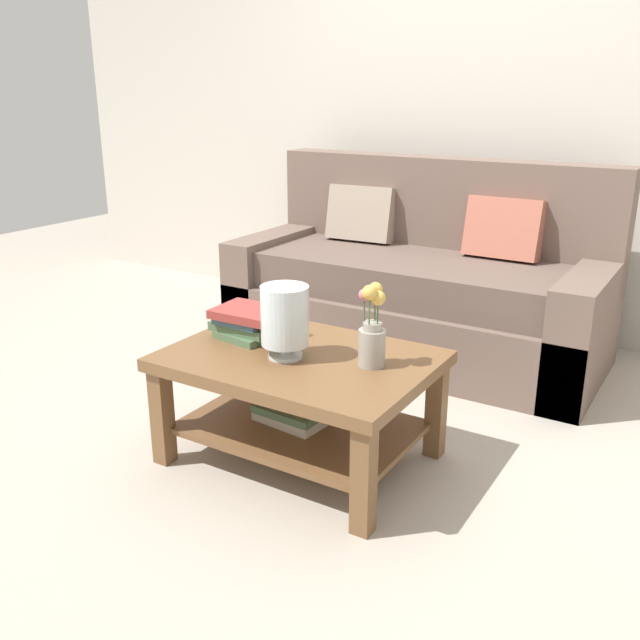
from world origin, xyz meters
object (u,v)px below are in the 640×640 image
at_px(coffee_table, 300,385).
at_px(flower_pitcher, 372,332).
at_px(couch, 420,288).
at_px(book_stack_main, 248,322).
at_px(glass_hurricane_vase, 285,317).

distance_m(coffee_table, flower_pitcher, 0.39).
relative_size(couch, book_stack_main, 6.64).
bearing_deg(flower_pitcher, coffee_table, -170.72).
bearing_deg(couch, coffee_table, -85.78).
height_order(coffee_table, glass_hurricane_vase, glass_hurricane_vase).
relative_size(couch, coffee_table, 2.00).
distance_m(couch, flower_pitcher, 1.42).
xyz_separation_m(book_stack_main, glass_hurricane_vase, (0.26, -0.10, 0.09)).
distance_m(couch, glass_hurricane_vase, 1.47).
xyz_separation_m(coffee_table, book_stack_main, (-0.29, 0.05, 0.20)).
bearing_deg(book_stack_main, glass_hurricane_vase, -21.88).
distance_m(couch, book_stack_main, 1.37).
height_order(coffee_table, flower_pitcher, flower_pitcher).
height_order(coffee_table, book_stack_main, book_stack_main).
relative_size(book_stack_main, glass_hurricane_vase, 1.08).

